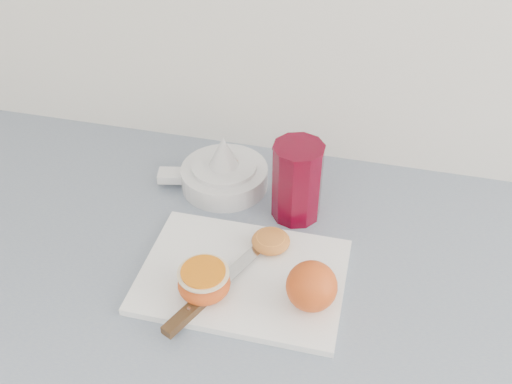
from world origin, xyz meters
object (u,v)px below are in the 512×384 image
at_px(cutting_board, 243,276).
at_px(half_orange, 204,282).
at_px(red_tumbler, 297,184).
at_px(citrus_juicer, 223,173).

xyz_separation_m(cutting_board, half_orange, (-0.04, -0.05, 0.03)).
relative_size(cutting_board, red_tumbler, 2.19).
relative_size(cutting_board, half_orange, 4.00).
height_order(cutting_board, citrus_juicer, citrus_juicer).
relative_size(cutting_board, citrus_juicer, 1.53).
height_order(citrus_juicer, red_tumbler, red_tumbler).
xyz_separation_m(cutting_board, citrus_juicer, (-0.09, 0.22, 0.02)).
bearing_deg(citrus_juicer, cutting_board, -66.47).
bearing_deg(half_orange, cutting_board, 49.77).
xyz_separation_m(half_orange, citrus_juicer, (-0.05, 0.27, -0.01)).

